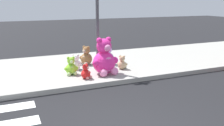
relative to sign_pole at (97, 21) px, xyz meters
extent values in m
cube|color=#9E9B93|center=(-1.00, 0.80, -1.77)|extent=(28.00, 4.40, 0.15)
cylinder|color=#4C4C51|center=(0.00, 0.00, -0.10)|extent=(0.11, 0.11, 3.20)
sphere|color=#F22D93|center=(0.02, -0.55, -1.33)|extent=(0.74, 0.74, 0.74)
ellipsoid|color=pink|center=(0.06, -0.81, -1.33)|extent=(0.43, 0.22, 0.48)
sphere|color=#F22D93|center=(0.02, -0.55, -0.77)|extent=(0.49, 0.49, 0.49)
sphere|color=pink|center=(0.05, -0.75, -0.80)|extent=(0.22, 0.22, 0.22)
sphere|color=#F22D93|center=(0.19, -0.52, -0.58)|extent=(0.19, 0.19, 0.19)
sphere|color=#F22D93|center=(0.38, -0.59, -1.27)|extent=(0.23, 0.23, 0.23)
sphere|color=pink|center=(0.26, -0.83, -1.57)|extent=(0.25, 0.25, 0.25)
sphere|color=#F22D93|center=(-0.15, -0.57, -0.58)|extent=(0.19, 0.19, 0.19)
sphere|color=#F22D93|center=(-0.32, -0.69, -1.27)|extent=(0.23, 0.23, 0.23)
sphere|color=pink|center=(-0.14, -0.89, -1.57)|extent=(0.25, 0.25, 0.25)
sphere|color=#B28CD8|center=(0.62, 0.59, -1.47)|extent=(0.45, 0.45, 0.45)
ellipsoid|color=silver|center=(0.48, 0.66, -1.47)|extent=(0.19, 0.26, 0.29)
sphere|color=#B28CD8|center=(0.62, 0.59, -1.14)|extent=(0.29, 0.29, 0.29)
sphere|color=silver|center=(0.51, 0.65, -1.16)|extent=(0.13, 0.13, 0.13)
sphere|color=#B28CD8|center=(0.58, 0.50, -1.02)|extent=(0.11, 0.11, 0.11)
sphere|color=#B28CD8|center=(0.48, 0.42, -1.44)|extent=(0.14, 0.14, 0.14)
sphere|color=silver|center=(0.40, 0.56, -1.62)|extent=(0.15, 0.15, 0.15)
sphere|color=#B28CD8|center=(0.66, 0.69, -1.02)|extent=(0.11, 0.11, 0.11)
sphere|color=#B28CD8|center=(0.66, 0.81, -1.44)|extent=(0.14, 0.14, 0.14)
sphere|color=silver|center=(0.50, 0.78, -1.62)|extent=(0.15, 0.15, 0.15)
sphere|color=white|center=(-0.70, 0.31, -1.53)|extent=(0.34, 0.34, 0.34)
ellipsoid|color=white|center=(-0.76, 0.21, -1.53)|extent=(0.20, 0.16, 0.22)
sphere|color=white|center=(-0.70, 0.31, -1.27)|extent=(0.22, 0.22, 0.22)
sphere|color=white|center=(-0.75, 0.23, -1.29)|extent=(0.10, 0.10, 0.10)
sphere|color=white|center=(-0.63, 0.27, -1.19)|extent=(0.08, 0.08, 0.08)
sphere|color=white|center=(-0.58, 0.20, -1.50)|extent=(0.11, 0.11, 0.11)
sphere|color=white|center=(-0.69, 0.14, -1.64)|extent=(0.12, 0.12, 0.12)
sphere|color=white|center=(-0.77, 0.35, -1.19)|extent=(0.08, 0.08, 0.08)
sphere|color=white|center=(-0.86, 0.35, -1.50)|extent=(0.11, 0.11, 0.11)
sphere|color=white|center=(-0.85, 0.23, -1.64)|extent=(0.12, 0.12, 0.12)
sphere|color=tan|center=(0.80, -0.27, -1.55)|extent=(0.30, 0.30, 0.30)
ellipsoid|color=beige|center=(0.87, -0.19, -1.55)|extent=(0.17, 0.16, 0.20)
sphere|color=tan|center=(0.80, -0.27, -1.32)|extent=(0.20, 0.20, 0.20)
sphere|color=beige|center=(0.85, -0.21, -1.33)|extent=(0.09, 0.09, 0.09)
sphere|color=tan|center=(0.75, -0.22, -1.24)|extent=(0.08, 0.08, 0.08)
sphere|color=tan|center=(0.72, -0.15, -1.52)|extent=(0.09, 0.09, 0.09)
sphere|color=beige|center=(0.82, -0.12, -1.65)|extent=(0.10, 0.10, 0.10)
sphere|color=tan|center=(0.85, -0.32, -1.24)|extent=(0.08, 0.08, 0.08)
sphere|color=tan|center=(0.93, -0.34, -1.52)|extent=(0.09, 0.09, 0.09)
sphere|color=beige|center=(0.95, -0.23, -1.65)|extent=(0.10, 0.10, 0.10)
sphere|color=#8CD133|center=(-1.01, -0.22, -1.51)|extent=(0.37, 0.37, 0.37)
ellipsoid|color=#B8DE87|center=(-1.02, -0.35, -1.51)|extent=(0.21, 0.10, 0.24)
sphere|color=#8CD133|center=(-1.01, -0.22, -1.24)|extent=(0.24, 0.24, 0.24)
sphere|color=#B8DE87|center=(-1.01, -0.32, -1.25)|extent=(0.11, 0.11, 0.11)
sphere|color=#8CD133|center=(-0.92, -0.23, -1.14)|extent=(0.09, 0.09, 0.09)
sphere|color=#8CD133|center=(-0.84, -0.28, -1.49)|extent=(0.11, 0.11, 0.11)
sphere|color=#B8DE87|center=(-0.92, -0.38, -1.63)|extent=(0.13, 0.13, 0.13)
sphere|color=#8CD133|center=(-1.09, -0.21, -1.14)|extent=(0.09, 0.09, 0.09)
sphere|color=#8CD133|center=(-1.18, -0.25, -1.49)|extent=(0.11, 0.11, 0.11)
sphere|color=#B8DE87|center=(-1.12, -0.37, -1.63)|extent=(0.13, 0.13, 0.13)
sphere|color=olive|center=(-0.15, 0.86, -1.48)|extent=(0.44, 0.44, 0.44)
ellipsoid|color=tan|center=(-0.28, 0.77, -1.48)|extent=(0.22, 0.25, 0.28)
sphere|color=olive|center=(-0.15, 0.86, -1.15)|extent=(0.29, 0.29, 0.29)
sphere|color=tan|center=(-0.25, 0.79, -1.17)|extent=(0.13, 0.13, 0.13)
sphere|color=olive|center=(-0.09, 0.78, -1.04)|extent=(0.11, 0.11, 0.11)
sphere|color=olive|center=(-0.07, 0.66, -1.45)|extent=(0.14, 0.14, 0.14)
sphere|color=tan|center=(-0.23, 0.65, -1.62)|extent=(0.15, 0.15, 0.15)
sphere|color=olive|center=(-0.21, 0.94, -1.04)|extent=(0.11, 0.11, 0.11)
sphere|color=olive|center=(-0.31, 0.99, -1.45)|extent=(0.14, 0.14, 0.14)
sphere|color=tan|center=(-0.37, 0.85, -1.62)|extent=(0.15, 0.15, 0.15)
sphere|color=red|center=(-0.71, -0.83, -1.55)|extent=(0.29, 0.29, 0.29)
ellipsoid|color=#DB7B7B|center=(-0.65, -0.91, -1.55)|extent=(0.17, 0.15, 0.19)
sphere|color=red|center=(-0.71, -0.83, -1.34)|extent=(0.19, 0.19, 0.19)
sphere|color=#DB7B7B|center=(-0.66, -0.90, -1.35)|extent=(0.09, 0.09, 0.09)
sphere|color=red|center=(-0.66, -0.79, -1.26)|extent=(0.07, 0.07, 0.07)
sphere|color=red|center=(-0.58, -0.78, -1.53)|extent=(0.09, 0.09, 0.09)
sphere|color=#DB7B7B|center=(-0.57, -0.88, -1.65)|extent=(0.10, 0.10, 0.10)
sphere|color=red|center=(-0.76, -0.87, -1.26)|extent=(0.07, 0.07, 0.07)
sphere|color=red|center=(-0.80, -0.94, -1.53)|extent=(0.09, 0.09, 0.09)
sphere|color=#DB7B7B|center=(-0.70, -0.98, -1.65)|extent=(0.10, 0.10, 0.10)
camera|label=1|loc=(-2.88, -8.02, 0.65)|focal=40.47mm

